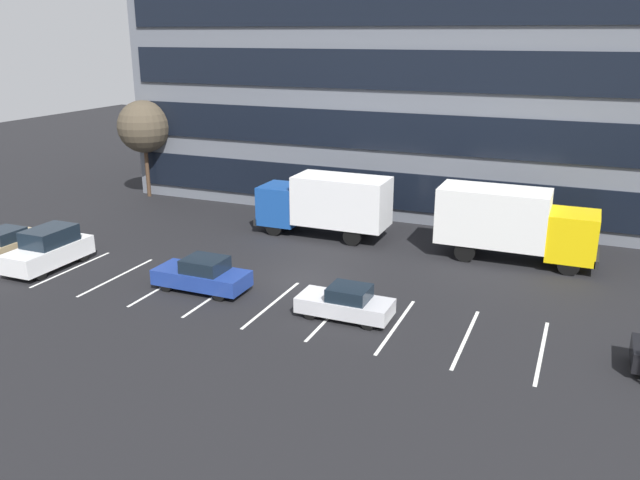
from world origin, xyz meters
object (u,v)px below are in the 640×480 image
sedan_navy (202,275)px  sedan_silver (346,303)px  box_truck_blue (326,202)px  suv_white (49,249)px  sedan_tan (8,243)px  bare_tree (144,127)px  box_truck_yellow (513,222)px

sedan_navy → sedan_silver: 7.11m
box_truck_blue → suv_white: 14.87m
sedan_tan → bare_tree: bearing=95.7°
box_truck_blue → sedan_silver: 11.37m
sedan_navy → sedan_tan: size_ratio=1.02×
sedan_navy → sedan_silver: sedan_navy is taller
suv_white → box_truck_yellow: bearing=25.6°
box_truck_blue → sedan_tan: 17.16m
sedan_tan → sedan_navy: bearing=0.2°
box_truck_yellow → bare_tree: (-25.77, 4.00, 2.90)m
box_truck_yellow → sedan_silver: box_truck_yellow is taller
box_truck_yellow → suv_white: 23.43m
sedan_navy → sedan_tan: sedan_navy is taller
box_truck_yellow → suv_white: size_ratio=1.78×
box_truck_blue → bare_tree: bare_tree is taller
sedan_navy → box_truck_blue: bearing=78.3°
sedan_silver → suv_white: (-15.78, -0.18, 0.32)m
sedan_navy → suv_white: bearing=-177.0°
box_truck_blue → box_truck_yellow: bearing=-0.8°
suv_white → sedan_tan: (-3.29, 0.42, -0.26)m
box_truck_yellow → sedan_silver: bearing=-118.2°
sedan_silver → bare_tree: 25.12m
sedan_silver → sedan_tan: sedan_tan is taller
suv_white → bare_tree: 15.40m
box_truck_yellow → box_truck_blue: bearing=179.2°
sedan_navy → bare_tree: bare_tree is taller
sedan_silver → sedan_navy: bearing=177.8°
box_truck_blue → sedan_tan: box_truck_blue is taller
sedan_navy → sedan_silver: size_ratio=1.11×
sedan_tan → bare_tree: (-1.37, 13.69, 4.26)m
box_truck_blue → sedan_navy: bearing=-101.7°
box_truck_yellow → sedan_navy: size_ratio=1.83×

